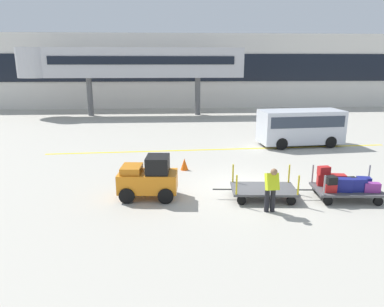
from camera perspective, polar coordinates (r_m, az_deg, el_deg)
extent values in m
plane|color=#B2ADA0|center=(14.04, 8.59, -5.66)|extent=(120.00, 120.00, 0.00)
cube|color=yellow|center=(20.08, 5.00, 0.69)|extent=(19.46, 1.24, 0.01)
cube|color=silver|center=(38.98, 0.81, 13.22)|extent=(51.57, 2.40, 7.68)
cube|color=black|center=(37.73, 0.96, 13.75)|extent=(48.99, 0.12, 2.80)
cube|color=#B7B7BC|center=(32.96, -7.94, 14.39)|extent=(17.97, 2.20, 2.60)
cylinder|color=#B7B7BC|center=(35.00, -24.23, 13.29)|extent=(3.00, 3.00, 2.60)
cube|color=black|center=(31.82, -8.11, 14.74)|extent=(16.18, 0.08, 0.70)
cylinder|color=#59595B|center=(33.83, -16.23, 8.83)|extent=(0.50, 0.50, 3.45)
cylinder|color=#59595B|center=(33.11, 0.92, 9.28)|extent=(0.50, 0.50, 3.45)
cube|color=orange|center=(12.89, -7.15, -4.51)|extent=(2.18, 1.26, 0.70)
cube|color=black|center=(12.64, -5.59, -1.76)|extent=(0.87, 1.05, 0.60)
cube|color=orange|center=(12.84, -9.77, -2.49)|extent=(0.77, 0.99, 0.24)
cylinder|color=black|center=(13.60, -9.66, -5.14)|extent=(0.57, 0.22, 0.56)
cylinder|color=black|center=(12.64, -10.51, -6.73)|extent=(0.57, 0.22, 0.56)
cylinder|color=black|center=(13.42, -3.89, -5.23)|extent=(0.57, 0.22, 0.56)
cylinder|color=black|center=(12.44, -4.30, -6.87)|extent=(0.57, 0.22, 0.56)
cube|color=#4C4C4F|center=(13.07, 11.53, -5.68)|extent=(2.40, 1.57, 0.08)
cylinder|color=gold|center=(13.40, 6.67, -3.21)|extent=(0.06, 0.06, 0.70)
cylinder|color=gold|center=(12.19, 7.25, -5.07)|extent=(0.06, 0.06, 0.70)
cylinder|color=gold|center=(13.77, 15.48, -3.16)|extent=(0.06, 0.06, 0.70)
cylinder|color=gold|center=(12.59, 16.90, -4.94)|extent=(0.06, 0.06, 0.70)
cylinder|color=black|center=(13.57, 7.44, -5.64)|extent=(0.33, 0.12, 0.32)
cylinder|color=black|center=(12.46, 8.04, -7.54)|extent=(0.33, 0.12, 0.32)
cylinder|color=black|center=(13.87, 14.58, -5.55)|extent=(0.33, 0.12, 0.32)
cylinder|color=black|center=(12.79, 15.79, -7.38)|extent=(0.33, 0.12, 0.32)
cylinder|color=#333333|center=(12.89, 4.92, -5.82)|extent=(0.70, 0.10, 0.05)
cube|color=#4C4C4F|center=(13.94, 23.81, -5.39)|extent=(2.40, 1.57, 0.08)
cylinder|color=gray|center=(14.02, 18.99, -3.12)|extent=(0.06, 0.06, 0.70)
cylinder|color=gray|center=(12.86, 20.70, -4.86)|extent=(0.06, 0.06, 0.70)
cylinder|color=gray|center=(14.81, 26.81, -2.99)|extent=(0.06, 0.06, 0.70)
cylinder|color=black|center=(14.22, 19.60, -5.43)|extent=(0.33, 0.12, 0.32)
cylinder|color=black|center=(13.17, 21.21, -7.19)|extent=(0.33, 0.12, 0.32)
cylinder|color=black|center=(14.86, 25.94, -5.23)|extent=(0.33, 0.12, 0.32)
cylinder|color=black|center=(13.86, 27.96, -6.86)|extent=(0.33, 0.12, 0.32)
cylinder|color=#333333|center=(13.43, 17.86, -5.64)|extent=(0.70, 0.10, 0.05)
cube|color=red|center=(13.88, 20.49, -4.03)|extent=(0.46, 0.38, 0.42)
cube|color=red|center=(13.30, 21.51, -5.21)|extent=(0.42, 0.31, 0.30)
cube|color=red|center=(14.06, 22.47, -3.99)|extent=(0.63, 0.41, 0.42)
cube|color=navy|center=(13.52, 23.43, -4.70)|extent=(0.58, 0.42, 0.48)
cube|color=black|center=(14.19, 24.28, -4.19)|extent=(0.44, 0.28, 0.34)
cube|color=navy|center=(13.71, 25.32, -4.67)|extent=(0.56, 0.25, 0.47)
cube|color=navy|center=(14.40, 26.11, -4.13)|extent=(0.52, 0.40, 0.34)
cube|color=#8C338C|center=(13.90, 27.14, -4.91)|extent=(0.57, 0.33, 0.34)
cube|color=red|center=(13.78, 20.63, -2.60)|extent=(0.44, 0.31, 0.30)
cube|color=black|center=(13.21, 21.62, -4.04)|extent=(0.37, 0.35, 0.27)
cylinder|color=black|center=(11.97, 12.06, -7.40)|extent=(0.16, 0.16, 0.82)
cylinder|color=black|center=(12.04, 12.97, -7.33)|extent=(0.16, 0.16, 0.82)
cube|color=#D1E51E|center=(11.68, 12.87, -4.46)|extent=(0.43, 0.45, 0.61)
sphere|color=#8C6647|center=(11.46, 13.17, -2.92)|extent=(0.22, 0.22, 0.22)
cube|color=silver|center=(21.74, 17.18, 4.24)|extent=(4.96, 2.34, 1.90)
cube|color=#2D3847|center=(21.67, 17.26, 5.28)|extent=(4.58, 2.35, 0.64)
cylinder|color=black|center=(20.50, 14.31, 1.54)|extent=(0.70, 0.30, 0.68)
cylinder|color=black|center=(21.83, 21.52, 1.75)|extent=(0.70, 0.30, 0.68)
cone|color=#EA590F|center=(16.17, -1.25, -1.73)|extent=(0.36, 0.36, 0.55)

